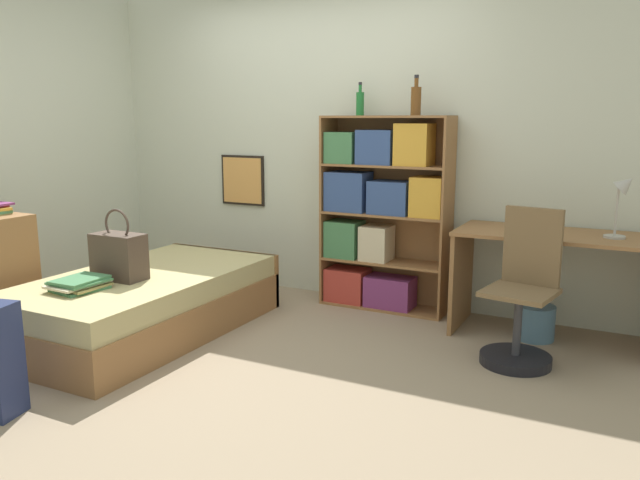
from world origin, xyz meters
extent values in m
plane|color=gray|center=(0.00, 0.00, 0.00)|extent=(14.00, 14.00, 0.00)
cube|color=beige|center=(0.00, 1.54, 1.30)|extent=(10.00, 0.06, 2.60)
cube|color=black|center=(-0.82, 1.50, 0.94)|extent=(0.44, 0.02, 0.45)
cube|color=#DB994C|center=(-0.82, 1.48, 0.94)|extent=(0.40, 0.01, 0.41)
cube|color=olive|center=(-0.65, 0.00, 0.14)|extent=(1.05, 1.92, 0.27)
cube|color=tan|center=(-0.65, 0.00, 0.35)|extent=(1.02, 1.89, 0.15)
cube|color=olive|center=(-0.65, 0.94, 0.21)|extent=(1.05, 0.04, 0.43)
cube|color=#47382D|center=(-0.69, -0.18, 0.58)|extent=(0.36, 0.19, 0.31)
torus|color=#47382D|center=(-0.69, -0.18, 0.80)|extent=(0.21, 0.02, 0.21)
cube|color=#427A4C|center=(-0.71, -0.50, 0.44)|extent=(0.29, 0.32, 0.02)
cube|color=#99894C|center=(-0.72, -0.49, 0.45)|extent=(0.29, 0.29, 0.01)
cube|color=beige|center=(-0.73, -0.50, 0.47)|extent=(0.26, 0.36, 0.01)
cube|color=#427A4C|center=(-0.72, -0.49, 0.48)|extent=(0.30, 0.32, 0.01)
cube|color=#427A4C|center=(-0.72, -0.50, 0.50)|extent=(0.24, 0.31, 0.02)
cube|color=olive|center=(0.13, 1.33, 0.76)|extent=(0.02, 0.31, 1.51)
cube|color=olive|center=(1.12, 1.33, 0.76)|extent=(0.02, 0.31, 1.51)
cube|color=olive|center=(0.62, 1.48, 0.76)|extent=(1.01, 0.01, 1.51)
cube|color=olive|center=(0.62, 1.33, 0.01)|extent=(0.97, 0.31, 0.02)
cube|color=olive|center=(0.62, 1.33, 0.38)|extent=(0.97, 0.31, 0.02)
cube|color=olive|center=(0.62, 1.33, 0.76)|extent=(0.97, 0.31, 0.02)
cube|color=olive|center=(0.62, 1.33, 1.14)|extent=(0.97, 0.31, 0.02)
cube|color=olive|center=(0.62, 1.33, 1.51)|extent=(0.97, 0.31, 0.02)
cube|color=#B2382D|center=(0.31, 1.32, 0.15)|extent=(0.33, 0.23, 0.27)
cube|color=#7A336B|center=(0.68, 1.32, 0.14)|extent=(0.37, 0.23, 0.24)
cube|color=#427A4C|center=(0.28, 1.32, 0.53)|extent=(0.27, 0.23, 0.29)
cube|color=beige|center=(0.56, 1.32, 0.52)|extent=(0.22, 0.23, 0.27)
cube|color=#334C84|center=(0.31, 1.32, 0.92)|extent=(0.33, 0.23, 0.31)
cube|color=#334C84|center=(0.67, 1.32, 0.89)|extent=(0.32, 0.23, 0.25)
cube|color=gold|center=(0.98, 1.32, 0.92)|extent=(0.25, 0.23, 0.30)
cube|color=#427A4C|center=(0.27, 1.32, 1.27)|extent=(0.24, 0.23, 0.24)
cube|color=#334C84|center=(0.56, 1.32, 1.28)|extent=(0.29, 0.23, 0.26)
cube|color=gold|center=(0.85, 1.32, 1.30)|extent=(0.26, 0.23, 0.31)
cylinder|color=#1E6B2D|center=(0.38, 1.37, 1.60)|extent=(0.06, 0.06, 0.18)
cylinder|color=#1E6B2D|center=(0.38, 1.37, 1.72)|extent=(0.02, 0.02, 0.06)
cylinder|color=#232328|center=(0.38, 1.37, 1.76)|extent=(0.03, 0.03, 0.02)
cylinder|color=brown|center=(0.86, 1.29, 1.62)|extent=(0.08, 0.08, 0.20)
cylinder|color=brown|center=(0.86, 1.29, 1.75)|extent=(0.03, 0.03, 0.06)
cylinder|color=#232328|center=(0.86, 1.29, 1.79)|extent=(0.03, 0.03, 0.02)
cube|color=olive|center=(1.93, 1.19, 0.73)|extent=(1.33, 0.60, 0.02)
cube|color=olive|center=(1.28, 1.19, 0.36)|extent=(0.03, 0.56, 0.71)
cylinder|color=#ADA89E|center=(2.26, 1.17, 0.75)|extent=(0.13, 0.13, 0.02)
cylinder|color=#ADA89E|center=(2.26, 1.17, 0.91)|extent=(0.02, 0.02, 0.31)
cone|color=#ADA89E|center=(2.30, 1.17, 1.09)|extent=(0.15, 0.11, 0.15)
cylinder|color=black|center=(1.79, 0.60, 0.03)|extent=(0.43, 0.43, 0.06)
cylinder|color=#333338|center=(1.79, 0.60, 0.22)|extent=(0.05, 0.05, 0.44)
cube|color=brown|center=(1.79, 0.60, 0.46)|extent=(0.46, 0.46, 0.03)
cube|color=brown|center=(1.82, 0.78, 0.71)|extent=(0.36, 0.10, 0.48)
cylinder|color=slate|center=(1.82, 1.13, 0.12)|extent=(0.26, 0.26, 0.24)
camera|label=1|loc=(2.38, -3.19, 1.49)|focal=35.00mm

